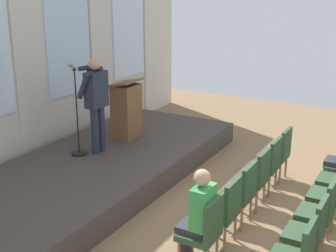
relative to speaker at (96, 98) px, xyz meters
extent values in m
plane|color=#846647|center=(-0.20, -3.83, -1.40)|extent=(13.64, 13.64, 0.00)
cube|color=beige|center=(-0.20, 1.35, 0.81)|extent=(10.49, 0.10, 4.41)
cube|color=beige|center=(-0.48, 1.29, 0.81)|extent=(0.20, 0.08, 4.41)
cube|color=silver|center=(0.85, 1.29, 0.87)|extent=(1.24, 0.04, 2.24)
cube|color=beige|center=(1.61, 1.29, 0.81)|extent=(0.20, 0.08, 4.41)
cube|color=silver|center=(2.94, 1.29, 0.87)|extent=(1.24, 0.04, 2.24)
cube|color=beige|center=(3.71, 1.29, 0.81)|extent=(0.20, 0.08, 4.41)
cube|color=#3F3833|center=(-0.20, -0.21, -1.19)|extent=(6.06, 2.52, 0.41)
cylinder|color=#232838|center=(-0.09, -0.02, -0.57)|extent=(0.14, 0.14, 0.83)
cylinder|color=#232838|center=(0.09, -0.02, -0.57)|extent=(0.14, 0.14, 0.83)
cube|color=#232838|center=(0.00, -0.02, 0.16)|extent=(0.42, 0.22, 0.63)
cube|color=maroon|center=(0.00, 0.10, 0.23)|extent=(0.06, 0.01, 0.38)
sphere|color=tan|center=(0.00, -0.01, 0.61)|extent=(0.21, 0.21, 0.21)
cylinder|color=#232838|center=(-0.24, 0.06, 0.25)|extent=(0.09, 0.28, 0.45)
cylinder|color=#232838|center=(0.15, 0.11, 0.48)|extent=(0.15, 0.36, 0.15)
cylinder|color=#232838|center=(0.10, 0.25, 0.50)|extent=(0.11, 0.34, 0.15)
sphere|color=tan|center=(-0.01, 0.51, 0.55)|extent=(0.10, 0.10, 0.10)
cylinder|color=black|center=(-0.26, 0.21, -0.97)|extent=(0.28, 0.28, 0.03)
cylinder|color=black|center=(-0.26, 0.21, -0.23)|extent=(0.02, 0.02, 1.45)
sphere|color=#262626|center=(-0.26, 0.21, 0.53)|extent=(0.07, 0.07, 0.07)
cube|color=brown|center=(0.92, 0.00, -0.46)|extent=(0.52, 0.40, 1.05)
cube|color=brown|center=(0.92, 0.02, 0.10)|extent=(0.60, 0.48, 0.14)
cylinder|color=olive|center=(-1.54, -2.67, -1.20)|extent=(0.04, 0.04, 0.40)
cylinder|color=olive|center=(-1.54, -3.01, -1.20)|extent=(0.04, 0.04, 0.40)
cube|color=#2D472D|center=(-1.72, -2.84, -0.96)|extent=(0.46, 0.44, 0.08)
cube|color=#2D472D|center=(-1.72, -3.03, -0.69)|extent=(0.46, 0.06, 0.46)
cylinder|color=#2D2D33|center=(-1.81, -2.66, -1.18)|extent=(0.10, 0.10, 0.44)
cylinder|color=#2D2D33|center=(-1.63, -2.66, -1.18)|extent=(0.10, 0.10, 0.44)
cube|color=#2D2D33|center=(-1.72, -2.78, -0.90)|extent=(0.34, 0.36, 0.12)
cube|color=green|center=(-1.72, -2.89, -0.58)|extent=(0.36, 0.20, 0.52)
sphere|color=tan|center=(-1.72, -2.87, -0.21)|extent=(0.20, 0.20, 0.20)
cylinder|color=olive|center=(-0.93, -2.67, -1.20)|extent=(0.04, 0.04, 0.40)
cylinder|color=olive|center=(-1.29, -2.67, -1.20)|extent=(0.04, 0.04, 0.40)
cylinder|color=olive|center=(-0.93, -3.01, -1.20)|extent=(0.04, 0.04, 0.40)
cylinder|color=olive|center=(-1.29, -3.01, -1.20)|extent=(0.04, 0.04, 0.40)
cube|color=#2D472D|center=(-1.11, -2.84, -0.96)|extent=(0.46, 0.44, 0.08)
cube|color=#2D472D|center=(-1.11, -3.03, -0.69)|extent=(0.46, 0.06, 0.46)
cylinder|color=olive|center=(-0.33, -2.67, -1.20)|extent=(0.04, 0.04, 0.40)
cylinder|color=olive|center=(-0.69, -2.67, -1.20)|extent=(0.04, 0.04, 0.40)
cylinder|color=olive|center=(-0.33, -3.01, -1.20)|extent=(0.04, 0.04, 0.40)
cylinder|color=olive|center=(-0.69, -3.01, -1.20)|extent=(0.04, 0.04, 0.40)
cube|color=#2D472D|center=(-0.51, -2.84, -0.96)|extent=(0.46, 0.44, 0.08)
cube|color=#2D472D|center=(-0.51, -3.03, -0.69)|extent=(0.46, 0.06, 0.46)
cylinder|color=olive|center=(0.28, -2.67, -1.20)|extent=(0.04, 0.04, 0.40)
cylinder|color=olive|center=(-0.08, -2.67, -1.20)|extent=(0.04, 0.04, 0.40)
cylinder|color=olive|center=(0.28, -3.01, -1.20)|extent=(0.04, 0.04, 0.40)
cylinder|color=olive|center=(-0.08, -3.01, -1.20)|extent=(0.04, 0.04, 0.40)
cube|color=#2D472D|center=(0.10, -2.84, -0.96)|extent=(0.46, 0.44, 0.08)
cube|color=#2D472D|center=(0.10, -3.03, -0.69)|extent=(0.46, 0.06, 0.46)
cylinder|color=olive|center=(0.88, -2.67, -1.20)|extent=(0.04, 0.04, 0.40)
cylinder|color=olive|center=(0.52, -2.67, -1.20)|extent=(0.04, 0.04, 0.40)
cylinder|color=olive|center=(0.88, -3.01, -1.20)|extent=(0.04, 0.04, 0.40)
cylinder|color=olive|center=(0.52, -3.01, -1.20)|extent=(0.04, 0.04, 0.40)
cube|color=#2D472D|center=(0.70, -2.84, -0.96)|extent=(0.46, 0.44, 0.08)
cube|color=#2D472D|center=(0.70, -3.03, -0.69)|extent=(0.46, 0.06, 0.46)
cylinder|color=olive|center=(1.49, -2.67, -1.20)|extent=(0.04, 0.04, 0.40)
cylinder|color=olive|center=(1.13, -2.67, -1.20)|extent=(0.04, 0.04, 0.40)
cylinder|color=olive|center=(1.49, -3.01, -1.20)|extent=(0.04, 0.04, 0.40)
cylinder|color=olive|center=(1.13, -3.01, -1.20)|extent=(0.04, 0.04, 0.40)
cube|color=#2D472D|center=(1.31, -2.84, -0.96)|extent=(0.46, 0.44, 0.08)
cube|color=#2D472D|center=(1.31, -3.03, -0.69)|extent=(0.46, 0.06, 0.46)
cube|color=#2D472D|center=(-1.72, -4.12, -0.69)|extent=(0.46, 0.06, 0.46)
cylinder|color=olive|center=(-0.93, -3.76, -1.20)|extent=(0.04, 0.04, 0.40)
cylinder|color=olive|center=(-0.93, -4.10, -1.20)|extent=(0.04, 0.04, 0.40)
cube|color=#2D472D|center=(-1.11, -3.93, -0.96)|extent=(0.46, 0.44, 0.08)
cube|color=#2D472D|center=(-1.11, -4.12, -0.69)|extent=(0.46, 0.06, 0.46)
cylinder|color=olive|center=(-0.33, -3.76, -1.20)|extent=(0.04, 0.04, 0.40)
cylinder|color=olive|center=(-0.69, -3.76, -1.20)|extent=(0.04, 0.04, 0.40)
cylinder|color=olive|center=(-0.33, -4.10, -1.20)|extent=(0.04, 0.04, 0.40)
cylinder|color=olive|center=(-0.69, -4.10, -1.20)|extent=(0.04, 0.04, 0.40)
cube|color=#2D472D|center=(-0.51, -3.93, -0.96)|extent=(0.46, 0.44, 0.08)
cube|color=#2D472D|center=(-0.51, -4.12, -0.69)|extent=(0.46, 0.06, 0.46)
cylinder|color=olive|center=(0.28, -3.76, -1.20)|extent=(0.04, 0.04, 0.40)
cylinder|color=olive|center=(-0.08, -3.76, -1.20)|extent=(0.04, 0.04, 0.40)
cylinder|color=olive|center=(-0.08, -4.10, -1.20)|extent=(0.04, 0.04, 0.40)
cube|color=#2D472D|center=(0.10, -3.93, -0.96)|extent=(0.46, 0.44, 0.08)
cylinder|color=olive|center=(0.88, -3.76, -1.20)|extent=(0.04, 0.04, 0.40)
cylinder|color=olive|center=(0.52, -3.76, -1.20)|extent=(0.04, 0.04, 0.40)
cube|color=#2D472D|center=(0.70, -3.93, -0.96)|extent=(0.46, 0.44, 0.08)
cylinder|color=olive|center=(1.49, -3.76, -1.20)|extent=(0.04, 0.04, 0.40)
cylinder|color=olive|center=(1.13, -3.76, -1.20)|extent=(0.04, 0.04, 0.40)
cylinder|color=#2D2D33|center=(1.22, -3.75, -1.18)|extent=(0.10, 0.10, 0.44)
cylinder|color=#2D2D33|center=(1.40, -3.75, -1.18)|extent=(0.10, 0.10, 0.44)
camera|label=1|loc=(-6.18, -4.94, 1.97)|focal=49.61mm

